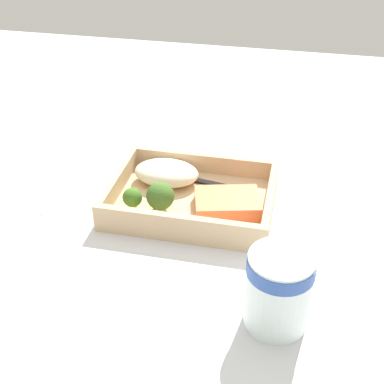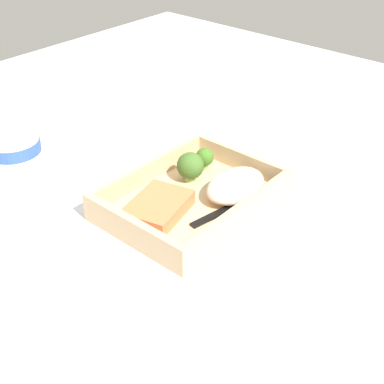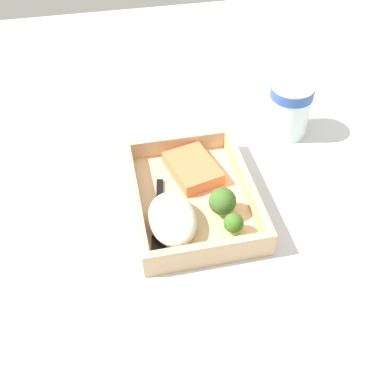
# 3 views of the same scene
# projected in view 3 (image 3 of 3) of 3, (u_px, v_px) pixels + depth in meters

# --- Properties ---
(ground_plane) EXTENTS (1.60, 1.60, 0.02)m
(ground_plane) POSITION_uv_depth(u_px,v_px,m) (192.00, 207.00, 0.76)
(ground_plane) COLOR silver
(takeout_tray) EXTENTS (0.26, 0.20, 0.01)m
(takeout_tray) POSITION_uv_depth(u_px,v_px,m) (192.00, 201.00, 0.75)
(takeout_tray) COLOR tan
(takeout_tray) RESTS_ON ground_plane
(tray_rim) EXTENTS (0.26, 0.20, 0.03)m
(tray_rim) POSITION_uv_depth(u_px,v_px,m) (192.00, 191.00, 0.73)
(tray_rim) COLOR tan
(tray_rim) RESTS_ON takeout_tray
(salmon_fillet) EXTENTS (0.12, 0.09, 0.02)m
(salmon_fillet) POSITION_uv_depth(u_px,v_px,m) (193.00, 168.00, 0.78)
(salmon_fillet) COLOR #F67546
(salmon_fillet) RESTS_ON takeout_tray
(mashed_potatoes) EXTENTS (0.11, 0.07, 0.04)m
(mashed_potatoes) POSITION_uv_depth(u_px,v_px,m) (172.00, 219.00, 0.69)
(mashed_potatoes) COLOR beige
(mashed_potatoes) RESTS_ON takeout_tray
(broccoli_floret_1) EXTENTS (0.04, 0.04, 0.05)m
(broccoli_floret_1) POSITION_uv_depth(u_px,v_px,m) (222.00, 202.00, 0.70)
(broccoli_floret_1) COLOR #7DA761
(broccoli_floret_1) RESTS_ON takeout_tray
(broccoli_floret_2) EXTENTS (0.03, 0.03, 0.04)m
(broccoli_floret_2) POSITION_uv_depth(u_px,v_px,m) (234.00, 223.00, 0.68)
(broccoli_floret_2) COLOR #89AD62
(broccoli_floret_2) RESTS_ON takeout_tray
(fork) EXTENTS (0.16, 0.04, 0.00)m
(fork) POSITION_uv_depth(u_px,v_px,m) (159.00, 219.00, 0.71)
(fork) COLOR black
(fork) RESTS_ON takeout_tray
(paper_cup) EXTENTS (0.08, 0.08, 0.10)m
(paper_cup) POSITION_uv_depth(u_px,v_px,m) (290.00, 107.00, 0.85)
(paper_cup) COLOR white
(paper_cup) RESTS_ON ground_plane
(receipt_slip) EXTENTS (0.07, 0.13, 0.00)m
(receipt_slip) POSITION_uv_depth(u_px,v_px,m) (242.00, 340.00, 0.58)
(receipt_slip) COLOR white
(receipt_slip) RESTS_ON ground_plane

